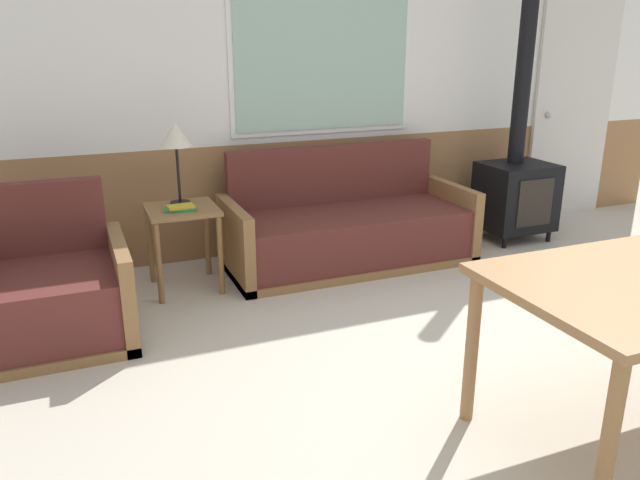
{
  "coord_description": "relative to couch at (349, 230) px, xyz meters",
  "views": [
    {
      "loc": [
        -2.06,
        -2.17,
        1.72
      ],
      "look_at": [
        -0.73,
        1.09,
        0.57
      ],
      "focal_mm": 35.0,
      "sensor_mm": 36.0,
      "label": 1
    }
  ],
  "objects": [
    {
      "name": "table_lamp",
      "position": [
        -1.28,
        0.05,
        0.79
      ],
      "size": [
        0.23,
        0.23,
        0.57
      ],
      "color": "black",
      "rests_on": "side_table"
    },
    {
      "name": "entry_door",
      "position": [
        2.61,
        0.51,
        0.78
      ],
      "size": [
        0.92,
        0.09,
        2.09
      ],
      "color": "silver",
      "rests_on": "ground_plane"
    },
    {
      "name": "armchair",
      "position": [
        -2.16,
        -0.53,
        -0.0
      ],
      "size": [
        0.88,
        0.83,
        0.89
      ],
      "rotation": [
        0.0,
        0.0,
        0.02
      ],
      "color": "olive",
      "rests_on": "ground_plane"
    },
    {
      "name": "wall_back",
      "position": [
        0.08,
        0.56,
        1.09
      ],
      "size": [
        7.2,
        0.09,
        2.7
      ],
      "color": "#996B42",
      "rests_on": "ground_plane"
    },
    {
      "name": "book_stack",
      "position": [
        -1.31,
        -0.11,
        0.34
      ],
      "size": [
        0.23,
        0.15,
        0.03
      ],
      "color": "#2D7F3D",
      "rests_on": "side_table"
    },
    {
      "name": "ground_plane",
      "position": [
        0.09,
        -2.07,
        -0.27
      ],
      "size": [
        16.0,
        16.0,
        0.0
      ],
      "primitive_type": "plane",
      "color": "beige"
    },
    {
      "name": "couch",
      "position": [
        0.0,
        0.0,
        0.0
      ],
      "size": [
        1.92,
        0.79,
        0.89
      ],
      "color": "olive",
      "rests_on": "ground_plane"
    },
    {
      "name": "wood_stove",
      "position": [
        1.62,
        0.03,
        0.31
      ],
      "size": [
        0.59,
        0.51,
        2.45
      ],
      "color": "black",
      "rests_on": "ground_plane"
    },
    {
      "name": "side_table",
      "position": [
        -1.29,
        -0.03,
        0.21
      ],
      "size": [
        0.48,
        0.48,
        0.6
      ],
      "color": "olive",
      "rests_on": "ground_plane"
    }
  ]
}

